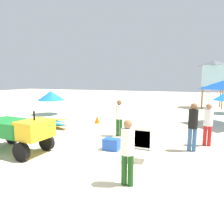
{
  "coord_description": "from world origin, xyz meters",
  "views": [
    {
      "loc": [
        3.46,
        -5.67,
        2.51
      ],
      "look_at": [
        0.29,
        2.17,
        1.19
      ],
      "focal_mm": 33.21,
      "sensor_mm": 36.0,
      "label": 1
    }
  ],
  "objects_px": {
    "lifeguard_near_center": "(119,116)",
    "utility_cart": "(18,130)",
    "lifeguard_far_right": "(208,122)",
    "traffic_cone_near": "(97,119)",
    "beach_umbrella_mid": "(51,96)",
    "stacked_plastic_chairs": "(143,142)",
    "lifeguard_tower": "(213,73)",
    "lifeguard_near_right": "(128,148)",
    "lifeguard_near_left": "(193,124)",
    "cooler_box": "(111,144)",
    "surfboard_pile": "(48,123)"
  },
  "relations": [
    {
      "from": "lifeguard_near_left",
      "to": "stacked_plastic_chairs",
      "type": "bearing_deg",
      "value": -130.13
    },
    {
      "from": "lifeguard_near_center",
      "to": "lifeguard_far_right",
      "type": "bearing_deg",
      "value": -0.52
    },
    {
      "from": "utility_cart",
      "to": "traffic_cone_near",
      "type": "relative_size",
      "value": 5.64
    },
    {
      "from": "stacked_plastic_chairs",
      "to": "surfboard_pile",
      "type": "distance_m",
      "value": 6.4
    },
    {
      "from": "stacked_plastic_chairs",
      "to": "lifeguard_near_center",
      "type": "relative_size",
      "value": 0.68
    },
    {
      "from": "utility_cart",
      "to": "lifeguard_tower",
      "type": "bearing_deg",
      "value": 65.56
    },
    {
      "from": "lifeguard_near_left",
      "to": "utility_cart",
      "type": "bearing_deg",
      "value": -157.2
    },
    {
      "from": "lifeguard_near_center",
      "to": "lifeguard_tower",
      "type": "xyz_separation_m",
      "value": [
        4.41,
        12.05,
        2.13
      ]
    },
    {
      "from": "lifeguard_tower",
      "to": "stacked_plastic_chairs",
      "type": "bearing_deg",
      "value": -100.58
    },
    {
      "from": "utility_cart",
      "to": "beach_umbrella_mid",
      "type": "distance_m",
      "value": 8.06
    },
    {
      "from": "lifeguard_near_left",
      "to": "traffic_cone_near",
      "type": "bearing_deg",
      "value": 149.71
    },
    {
      "from": "lifeguard_far_right",
      "to": "lifeguard_tower",
      "type": "relative_size",
      "value": 0.39
    },
    {
      "from": "lifeguard_far_right",
      "to": "traffic_cone_near",
      "type": "xyz_separation_m",
      "value": [
        -5.74,
        2.18,
        -0.7
      ]
    },
    {
      "from": "traffic_cone_near",
      "to": "cooler_box",
      "type": "relative_size",
      "value": 0.82
    },
    {
      "from": "stacked_plastic_chairs",
      "to": "lifeguard_near_left",
      "type": "xyz_separation_m",
      "value": [
        1.37,
        1.63,
        0.34
      ]
    },
    {
      "from": "stacked_plastic_chairs",
      "to": "beach_umbrella_mid",
      "type": "bearing_deg",
      "value": 143.16
    },
    {
      "from": "lifeguard_tower",
      "to": "traffic_cone_near",
      "type": "xyz_separation_m",
      "value": [
        -6.56,
        -9.91,
        -2.84
      ]
    },
    {
      "from": "traffic_cone_near",
      "to": "lifeguard_far_right",
      "type": "bearing_deg",
      "value": -20.79
    },
    {
      "from": "lifeguard_near_left",
      "to": "lifeguard_near_center",
      "type": "height_order",
      "value": "lifeguard_near_left"
    },
    {
      "from": "lifeguard_near_right",
      "to": "lifeguard_far_right",
      "type": "distance_m",
      "value": 4.44
    },
    {
      "from": "lifeguard_near_center",
      "to": "beach_umbrella_mid",
      "type": "xyz_separation_m",
      "value": [
        -6.61,
        3.69,
        0.45
      ]
    },
    {
      "from": "utility_cart",
      "to": "lifeguard_near_center",
      "type": "relative_size",
      "value": 1.61
    },
    {
      "from": "lifeguard_near_right",
      "to": "beach_umbrella_mid",
      "type": "relative_size",
      "value": 0.83
    },
    {
      "from": "cooler_box",
      "to": "surfboard_pile",
      "type": "bearing_deg",
      "value": 155.55
    },
    {
      "from": "lifeguard_near_right",
      "to": "cooler_box",
      "type": "height_order",
      "value": "lifeguard_near_right"
    },
    {
      "from": "beach_umbrella_mid",
      "to": "surfboard_pile",
      "type": "bearing_deg",
      "value": -54.31
    },
    {
      "from": "utility_cart",
      "to": "stacked_plastic_chairs",
      "type": "distance_m",
      "value": 4.3
    },
    {
      "from": "lifeguard_near_left",
      "to": "lifeguard_tower",
      "type": "relative_size",
      "value": 0.41
    },
    {
      "from": "stacked_plastic_chairs",
      "to": "cooler_box",
      "type": "xyz_separation_m",
      "value": [
        -1.31,
        0.68,
        -0.44
      ]
    },
    {
      "from": "traffic_cone_near",
      "to": "lifeguard_near_left",
      "type": "bearing_deg",
      "value": -30.29
    },
    {
      "from": "lifeguard_near_left",
      "to": "surfboard_pile",
      "type": "bearing_deg",
      "value": 171.39
    },
    {
      "from": "lifeguard_near_center",
      "to": "lifeguard_near_right",
      "type": "height_order",
      "value": "lifeguard_near_center"
    },
    {
      "from": "lifeguard_far_right",
      "to": "lifeguard_tower",
      "type": "bearing_deg",
      "value": 86.1
    },
    {
      "from": "stacked_plastic_chairs",
      "to": "lifeguard_tower",
      "type": "distance_m",
      "value": 15.03
    },
    {
      "from": "beach_umbrella_mid",
      "to": "cooler_box",
      "type": "relative_size",
      "value": 3.4
    },
    {
      "from": "lifeguard_near_center",
      "to": "lifeguard_tower",
      "type": "relative_size",
      "value": 0.39
    },
    {
      "from": "surfboard_pile",
      "to": "stacked_plastic_chairs",
      "type": "bearing_deg",
      "value": -25.14
    },
    {
      "from": "traffic_cone_near",
      "to": "beach_umbrella_mid",
      "type": "bearing_deg",
      "value": 160.93
    },
    {
      "from": "lifeguard_near_center",
      "to": "utility_cart",
      "type": "bearing_deg",
      "value": -128.03
    },
    {
      "from": "lifeguard_near_right",
      "to": "lifeguard_tower",
      "type": "height_order",
      "value": "lifeguard_tower"
    },
    {
      "from": "lifeguard_near_left",
      "to": "traffic_cone_near",
      "type": "distance_m",
      "value": 6.08
    },
    {
      "from": "lifeguard_near_left",
      "to": "lifeguard_near_right",
      "type": "bearing_deg",
      "value": -113.58
    },
    {
      "from": "utility_cart",
      "to": "lifeguard_far_right",
      "type": "bearing_deg",
      "value": 27.72
    },
    {
      "from": "lifeguard_near_right",
      "to": "lifeguard_tower",
      "type": "relative_size",
      "value": 0.38
    },
    {
      "from": "lifeguard_near_center",
      "to": "lifeguard_tower",
      "type": "bearing_deg",
      "value": 69.9
    },
    {
      "from": "surfboard_pile",
      "to": "lifeguard_near_center",
      "type": "bearing_deg",
      "value": -2.59
    },
    {
      "from": "beach_umbrella_mid",
      "to": "lifeguard_tower",
      "type": "bearing_deg",
      "value": 37.21
    },
    {
      "from": "utility_cart",
      "to": "surfboard_pile",
      "type": "relative_size",
      "value": 0.96
    },
    {
      "from": "lifeguard_near_center",
      "to": "beach_umbrella_mid",
      "type": "relative_size",
      "value": 0.84
    },
    {
      "from": "lifeguard_near_left",
      "to": "cooler_box",
      "type": "bearing_deg",
      "value": -160.53
    }
  ]
}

